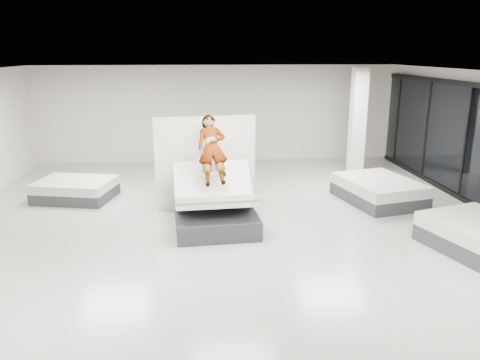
{
  "coord_description": "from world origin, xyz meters",
  "views": [
    {
      "loc": [
        -0.72,
        -8.77,
        3.63
      ],
      "look_at": [
        0.18,
        0.72,
        1.0
      ],
      "focal_mm": 35.0,
      "sensor_mm": 36.0,
      "label": 1
    }
  ],
  "objects_px": {
    "hero_bed": "(214,206)",
    "person": "(212,161)",
    "divider_panel": "(206,162)",
    "remote": "(225,174)",
    "column": "(357,123)",
    "flat_bed_right_far": "(378,191)",
    "flat_bed_left_far": "(76,190)"
  },
  "relations": [
    {
      "from": "divider_panel",
      "to": "column",
      "type": "bearing_deg",
      "value": 19.67
    },
    {
      "from": "flat_bed_left_far",
      "to": "remote",
      "type": "bearing_deg",
      "value": -31.01
    },
    {
      "from": "hero_bed",
      "to": "person",
      "type": "distance_m",
      "value": 0.97
    },
    {
      "from": "hero_bed",
      "to": "column",
      "type": "xyz_separation_m",
      "value": [
        4.37,
        3.77,
        1.16
      ]
    },
    {
      "from": "remote",
      "to": "hero_bed",
      "type": "bearing_deg",
      "value": 171.53
    },
    {
      "from": "person",
      "to": "flat_bed_left_far",
      "type": "xyz_separation_m",
      "value": [
        -3.41,
        1.86,
        -1.1
      ]
    },
    {
      "from": "remote",
      "to": "flat_bed_right_far",
      "type": "xyz_separation_m",
      "value": [
        3.91,
        1.27,
        -0.86
      ]
    },
    {
      "from": "hero_bed",
      "to": "flat_bed_right_far",
      "type": "distance_m",
      "value": 4.32
    },
    {
      "from": "flat_bed_right_far",
      "to": "column",
      "type": "relative_size",
      "value": 0.74
    },
    {
      "from": "hero_bed",
      "to": "flat_bed_right_far",
      "type": "height_order",
      "value": "hero_bed"
    },
    {
      "from": "divider_panel",
      "to": "flat_bed_right_far",
      "type": "relative_size",
      "value": 1.01
    },
    {
      "from": "flat_bed_right_far",
      "to": "hero_bed",
      "type": "bearing_deg",
      "value": -163.09
    },
    {
      "from": "hero_bed",
      "to": "person",
      "type": "xyz_separation_m",
      "value": [
        -0.02,
        0.32,
        0.91
      ]
    },
    {
      "from": "hero_bed",
      "to": "divider_panel",
      "type": "bearing_deg",
      "value": 95.98
    },
    {
      "from": "divider_panel",
      "to": "flat_bed_right_far",
      "type": "distance_m",
      "value": 4.34
    },
    {
      "from": "hero_bed",
      "to": "flat_bed_left_far",
      "type": "distance_m",
      "value": 4.07
    },
    {
      "from": "hero_bed",
      "to": "remote",
      "type": "xyz_separation_m",
      "value": [
        0.22,
        -0.02,
        0.7
      ]
    },
    {
      "from": "remote",
      "to": "flat_bed_right_far",
      "type": "relative_size",
      "value": 0.06
    },
    {
      "from": "remote",
      "to": "column",
      "type": "bearing_deg",
      "value": 38.73
    },
    {
      "from": "person",
      "to": "divider_panel",
      "type": "bearing_deg",
      "value": 93.04
    },
    {
      "from": "remote",
      "to": "divider_panel",
      "type": "distance_m",
      "value": 1.4
    },
    {
      "from": "flat_bed_right_far",
      "to": "person",
      "type": "bearing_deg",
      "value": -167.25
    },
    {
      "from": "divider_panel",
      "to": "person",
      "type": "bearing_deg",
      "value": -91.95
    },
    {
      "from": "column",
      "to": "flat_bed_left_far",
      "type": "bearing_deg",
      "value": -168.48
    },
    {
      "from": "person",
      "to": "flat_bed_left_far",
      "type": "relative_size",
      "value": 0.83
    },
    {
      "from": "person",
      "to": "flat_bed_right_far",
      "type": "bearing_deg",
      "value": 9.09
    },
    {
      "from": "hero_bed",
      "to": "flat_bed_left_far",
      "type": "relative_size",
      "value": 1.12
    },
    {
      "from": "person",
      "to": "flat_bed_right_far",
      "type": "distance_m",
      "value": 4.39
    },
    {
      "from": "divider_panel",
      "to": "flat_bed_right_far",
      "type": "height_order",
      "value": "divider_panel"
    },
    {
      "from": "person",
      "to": "column",
      "type": "relative_size",
      "value": 0.54
    },
    {
      "from": "flat_bed_left_far",
      "to": "column",
      "type": "height_order",
      "value": "column"
    },
    {
      "from": "hero_bed",
      "to": "flat_bed_right_far",
      "type": "bearing_deg",
      "value": 16.91
    }
  ]
}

